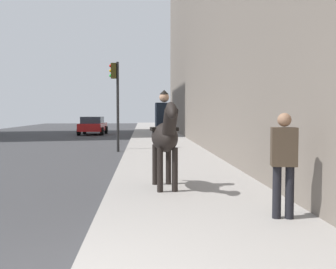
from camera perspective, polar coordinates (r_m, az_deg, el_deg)
The scene contains 4 objects.
mounted_horse_near at distance 8.95m, azimuth -0.43°, elevation -0.08°, with size 2.15×0.69×2.21m.
pedestrian_greeting at distance 6.72m, azimuth 16.04°, elevation -3.23°, with size 0.33×0.44×1.70m.
car_near_lane at distance 32.77m, azimuth -10.59°, elevation 1.29°, with size 3.99×2.12×1.44m.
traffic_light_near_curb at distance 18.59m, azimuth -7.39°, elevation 5.97°, with size 0.20×0.44×4.09m.
Camera 1 is at (-3.73, -0.79, 1.84)m, focal length 43.13 mm.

